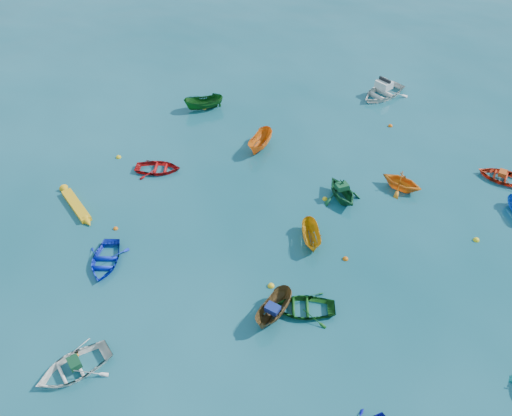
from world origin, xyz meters
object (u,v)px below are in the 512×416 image
at_px(dinghy_blue_sw, 106,263).
at_px(motorboat_white, 382,96).
at_px(kayak_yellow, 77,207).
at_px(dinghy_white_near, 75,370).

bearing_deg(dinghy_blue_sw, motorboat_white, 45.94).
distance_m(dinghy_blue_sw, kayak_yellow, 5.48).
bearing_deg(dinghy_white_near, dinghy_blue_sw, 144.97).
bearing_deg(dinghy_blue_sw, kayak_yellow, 123.09).
height_order(dinghy_blue_sw, motorboat_white, motorboat_white).
distance_m(dinghy_blue_sw, dinghy_white_near, 6.60).
relative_size(dinghy_white_near, kayak_yellow, 0.84).
height_order(dinghy_blue_sw, kayak_yellow, dinghy_blue_sw).
relative_size(dinghy_blue_sw, dinghy_white_near, 0.91).
distance_m(dinghy_white_near, motorboat_white, 31.63).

